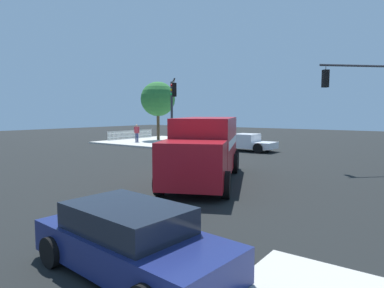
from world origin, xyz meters
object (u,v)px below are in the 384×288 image
at_px(traffic_light_primary, 172,103).
at_px(pickup_white, 244,142).
at_px(delivery_truck, 205,148).
at_px(traffic_light_secondary, 372,98).
at_px(pedestrian_near_corner, 137,132).
at_px(sedan_navy, 131,240).
at_px(shade_tree_near, 158,99).

height_order(traffic_light_primary, pickup_white, traffic_light_primary).
bearing_deg(traffic_light_primary, pickup_white, 132.50).
relative_size(delivery_truck, traffic_light_secondary, 1.39).
height_order(traffic_light_primary, pedestrian_near_corner, traffic_light_primary).
bearing_deg(delivery_truck, pickup_white, -160.70).
relative_size(traffic_light_primary, pedestrian_near_corner, 3.11).
bearing_deg(sedan_navy, traffic_light_primary, -142.81).
relative_size(delivery_truck, pedestrian_near_corner, 4.62).
distance_m(pickup_white, pedestrian_near_corner, 11.85).
bearing_deg(delivery_truck, shade_tree_near, -132.47).
bearing_deg(sedan_navy, pickup_white, -158.26).
relative_size(delivery_truck, shade_tree_near, 1.31).
bearing_deg(sedan_navy, traffic_light_secondary, 174.78).
xyz_separation_m(sedan_navy, pedestrian_near_corner, (-19.76, -19.89, 0.53)).
height_order(traffic_light_primary, shade_tree_near, shade_tree_near).
bearing_deg(traffic_light_primary, sedan_navy, 37.19).
bearing_deg(sedan_navy, delivery_truck, -154.94).
height_order(traffic_light_primary, sedan_navy, traffic_light_primary).
xyz_separation_m(traffic_light_primary, sedan_navy, (16.27, 12.35, -3.20)).
xyz_separation_m(delivery_truck, traffic_light_secondary, (-8.60, 5.47, 2.44)).
bearing_deg(pickup_white, pedestrian_near_corner, -87.87).
height_order(pickup_white, shade_tree_near, shade_tree_near).
height_order(pickup_white, pedestrian_near_corner, pedestrian_near_corner).
bearing_deg(traffic_light_primary, shade_tree_near, -131.73).
distance_m(traffic_light_primary, pickup_white, 6.59).
bearing_deg(shade_tree_near, traffic_light_primary, 48.27).
relative_size(sedan_navy, shade_tree_near, 0.71).
xyz_separation_m(pickup_white, shade_tree_near, (-2.85, -11.89, 3.81)).
height_order(traffic_light_secondary, sedan_navy, traffic_light_secondary).
xyz_separation_m(pickup_white, sedan_navy, (20.20, 8.06, -0.10)).
bearing_deg(pedestrian_near_corner, shade_tree_near, -178.99).
relative_size(traffic_light_primary, pickup_white, 1.06).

